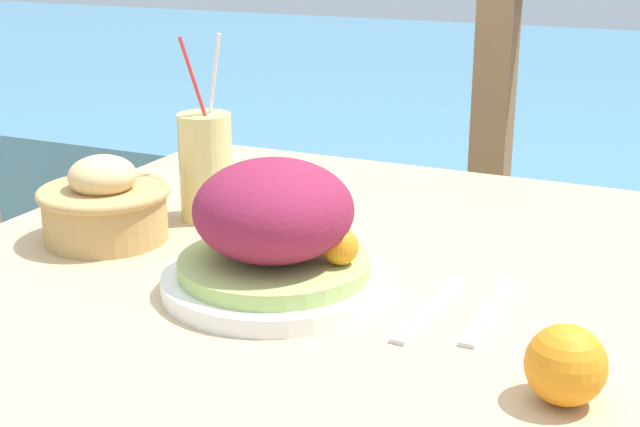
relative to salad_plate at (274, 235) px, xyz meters
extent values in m
cube|color=tan|center=(0.02, 0.08, -0.08)|extent=(0.93, 0.96, 0.04)
cube|color=tan|center=(-0.38, 0.50, -0.47)|extent=(0.06, 0.06, 0.73)
cube|color=brown|center=(0.02, 0.87, -0.31)|extent=(0.07, 0.07, 1.04)
cube|color=teal|center=(0.02, 3.37, -0.59)|extent=(12.00, 4.00, 0.48)
cylinder|color=white|center=(0.00, 0.00, -0.05)|extent=(0.25, 0.25, 0.02)
cylinder|color=#A8C66B|center=(0.00, 0.00, -0.03)|extent=(0.21, 0.21, 0.02)
ellipsoid|color=maroon|center=(0.00, 0.00, 0.03)|extent=(0.17, 0.17, 0.11)
sphere|color=orange|center=(0.07, 0.01, -0.01)|extent=(0.04, 0.04, 0.04)
sphere|color=orange|center=(-0.07, 0.02, -0.01)|extent=(0.04, 0.04, 0.04)
cylinder|color=#DBCC7F|center=(-0.20, 0.18, 0.01)|extent=(0.07, 0.07, 0.14)
cylinder|color=white|center=(-0.20, 0.19, 0.08)|extent=(0.05, 0.02, 0.22)
cylinder|color=red|center=(-0.19, 0.18, 0.08)|extent=(0.05, 0.05, 0.21)
cylinder|color=tan|center=(-0.27, 0.06, -0.03)|extent=(0.16, 0.16, 0.07)
torus|color=tan|center=(-0.27, 0.06, 0.00)|extent=(0.17, 0.17, 0.01)
ellipsoid|color=#DBB77A|center=(-0.27, 0.06, 0.02)|extent=(0.09, 0.09, 0.05)
cube|color=silver|center=(0.17, 0.02, -0.06)|extent=(0.03, 0.18, 0.00)
cube|color=silver|center=(0.23, 0.04, -0.06)|extent=(0.02, 0.18, 0.00)
sphere|color=orange|center=(0.33, -0.11, -0.03)|extent=(0.07, 0.07, 0.07)
camera|label=1|loc=(0.42, -0.80, 0.32)|focal=50.00mm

